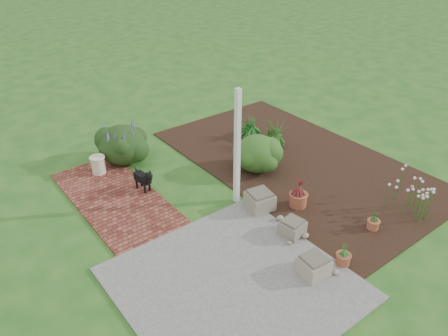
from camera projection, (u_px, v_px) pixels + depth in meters
ground at (228, 208)px, 9.04m from camera, size 80.00×80.00×0.00m
concrete_patio at (234, 283)px, 7.17m from camera, size 3.50×3.50×0.04m
brick_path at (115, 197)px, 9.33m from camera, size 1.60×3.50×0.04m
garden_bed at (296, 162)px, 10.69m from camera, size 4.00×7.00×0.03m
veranda_post at (237, 149)px, 8.64m from camera, size 0.10×0.10×2.50m
stone_trough_near at (314, 266)px, 7.27m from camera, size 0.48×0.48×0.30m
stone_trough_mid at (292, 228)px, 8.18m from camera, size 0.46×0.46×0.27m
stone_trough_far at (260, 201)px, 8.89m from camera, size 0.58×0.58×0.33m
black_dog at (144, 178)px, 9.39m from camera, size 0.24×0.61×0.52m
cream_ceramic_urn at (98, 165)px, 10.08m from camera, size 0.38×0.38×0.42m
evergreen_shrub at (257, 153)px, 10.14m from camera, size 1.26×1.26×0.87m
agapanthus_clump_back at (274, 131)px, 11.14m from camera, size 1.26×1.26×0.87m
agapanthus_clump_front at (250, 124)px, 11.66m from camera, size 0.92×0.92×0.74m
pink_flower_patch at (413, 192)px, 8.83m from camera, size 1.17×1.17×0.72m
terracotta_pot_bronze at (298, 200)px, 8.99m from camera, size 0.38×0.38×0.29m
terracotta_pot_small_left at (373, 224)px, 8.36m from camera, size 0.25×0.25×0.19m
terracotta_pot_small_right at (343, 259)px, 7.50m from camera, size 0.25×0.25×0.21m
purple_flowering_bush at (122, 144)px, 10.50m from camera, size 1.30×1.30×0.96m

